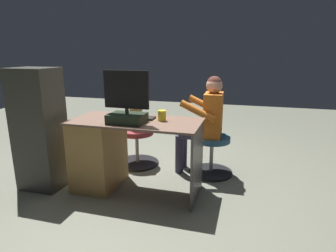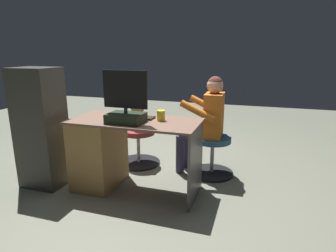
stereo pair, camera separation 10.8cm
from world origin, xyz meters
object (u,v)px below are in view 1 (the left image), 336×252
Objects in this scene: monitor at (127,109)px; person at (206,118)px; visitor_chair at (212,152)px; keyboard at (135,117)px; desk at (106,151)px; tv_remote at (111,119)px; computer_mouse at (109,115)px; office_chair_teddy at (137,145)px; teddy_bear at (137,116)px; cup at (162,116)px.

person is (-0.64, -0.76, -0.22)m from monitor.
visitor_chair is 0.44× the size of person.
desk is at bearing 16.68° from keyboard.
tv_remote reaches higher than visitor_chair.
office_chair_teddy is at bearing -96.16° from computer_mouse.
office_chair_teddy is at bearing -1.95° from visitor_chair.
computer_mouse is at bearing -82.97° from tv_remote.
keyboard is 1.12× the size of teddy_bear.
tv_remote is 0.13× the size of person.
desk is 3.11× the size of keyboard.
teddy_bear reaches higher than visitor_chair.
monitor is (-0.31, 0.12, 0.50)m from desk.
computer_mouse is 0.08× the size of person.
person is (0.09, -0.00, 0.41)m from visitor_chair.
tv_remote is (0.50, 0.11, -0.04)m from cup.
person is (-0.88, 0.03, 0.42)m from office_chair_teddy.
computer_mouse is 0.16m from tv_remote.
teddy_bear reaches higher than tv_remote.
computer_mouse is 0.19× the size of visitor_chair.
monitor is 0.90× the size of office_chair_teddy.
monitor is 0.25m from keyboard.
monitor is 0.38m from computer_mouse.
cup is (-0.60, -0.06, 0.41)m from desk.
desk is at bearing 83.73° from teddy_bear.
teddy_bear reaches higher than keyboard.
person is at bearing 177.24° from teddy_bear.
office_chair_teddy is at bearing 90.00° from teddy_bear.
keyboard is 4.07× the size of cup.
office_chair_teddy is (0.24, -0.79, -0.64)m from monitor.
office_chair_teddy is 1.47× the size of teddy_bear.
person is at bearing -129.92° from monitor.
cup is 0.83m from teddy_bear.
cup is at bearing 130.80° from office_chair_teddy.
office_chair_teddy is (-0.06, -0.59, -0.52)m from computer_mouse.
monitor reaches higher than tv_remote.
person is (-0.88, 0.04, 0.05)m from teddy_bear.
computer_mouse is 0.93× the size of cup.
office_chair_teddy is at bearing -1.95° from person.
tv_remote is at bearing 34.70° from keyboard.
visitor_chair is at bearing -170.34° from tv_remote.
teddy_bear is at bearing -2.76° from person.
person is at bearing 178.05° from office_chair_teddy.
cup is 0.09× the size of person.
monitor is at bearing 106.27° from teddy_bear.
visitor_chair is at bearing 177.32° from teddy_bear.
person is at bearing -139.52° from keyboard.
keyboard is (0.01, -0.21, -0.13)m from monitor.
office_chair_teddy is 0.97m from person.
person is at bearing -167.55° from tv_remote.
tv_remote is at bearing -18.91° from monitor.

